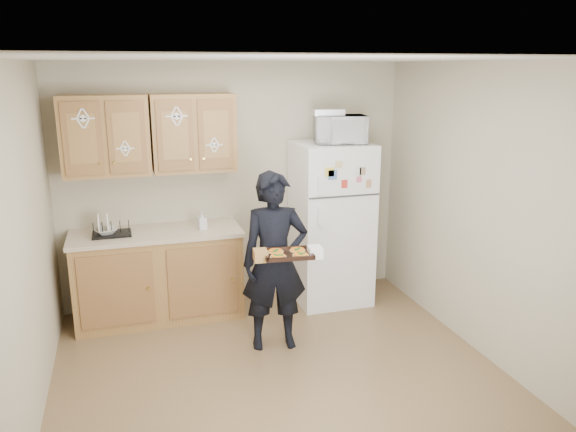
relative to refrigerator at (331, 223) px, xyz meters
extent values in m
plane|color=brown|center=(-0.95, -1.43, -0.85)|extent=(3.60, 3.60, 0.00)
plane|color=silver|center=(-0.95, -1.43, 1.65)|extent=(3.60, 3.60, 0.00)
cube|color=#B3AA91|center=(-0.95, 0.37, 0.40)|extent=(3.60, 0.04, 2.50)
cube|color=#B3AA91|center=(-0.95, -3.23, 0.40)|extent=(3.60, 0.04, 2.50)
cube|color=#B3AA91|center=(-2.75, -1.43, 0.40)|extent=(0.04, 3.60, 2.50)
cube|color=#B3AA91|center=(0.85, -1.43, 0.40)|extent=(0.04, 3.60, 2.50)
cube|color=white|center=(0.00, 0.00, 0.00)|extent=(0.75, 0.70, 1.70)
cube|color=brown|center=(-1.80, 0.05, -0.42)|extent=(1.60, 0.60, 0.86)
cube|color=beige|center=(-1.80, 0.05, 0.03)|extent=(1.64, 0.64, 0.04)
cube|color=brown|center=(-2.20, 0.18, 0.98)|extent=(0.80, 0.33, 0.75)
cube|color=brown|center=(-1.38, 0.18, 0.98)|extent=(0.80, 0.33, 0.75)
cube|color=#E7C251|center=(0.52, 0.24, -0.69)|extent=(0.20, 0.07, 0.32)
imported|color=black|center=(-0.85, -0.85, -0.05)|extent=(0.62, 0.44, 1.59)
cube|color=black|center=(-0.82, -1.15, 0.11)|extent=(0.42, 0.33, 0.04)
cylinder|color=#FDAA1F|center=(-0.92, -1.21, 0.12)|extent=(0.13, 0.13, 0.02)
cylinder|color=#FDAA1F|center=(-0.73, -1.23, 0.12)|extent=(0.13, 0.13, 0.02)
cylinder|color=#FDAA1F|center=(-0.90, -1.08, 0.12)|extent=(0.13, 0.13, 0.02)
cylinder|color=#FDAA1F|center=(-0.72, -1.09, 0.12)|extent=(0.13, 0.13, 0.02)
imported|color=white|center=(0.06, -0.05, 0.99)|extent=(0.56, 0.43, 0.28)
cube|color=silver|center=(-0.06, -0.02, 1.16)|extent=(0.33, 0.26, 0.06)
cube|color=black|center=(-2.21, 0.04, 0.12)|extent=(0.36, 0.27, 0.14)
imported|color=white|center=(-2.26, 0.04, 0.09)|extent=(0.25, 0.25, 0.05)
imported|color=white|center=(-1.36, 0.00, 0.14)|extent=(0.10, 0.10, 0.18)
camera|label=1|loc=(-2.07, -5.33, 1.60)|focal=35.00mm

